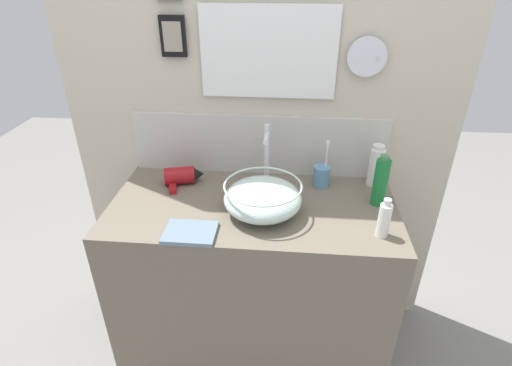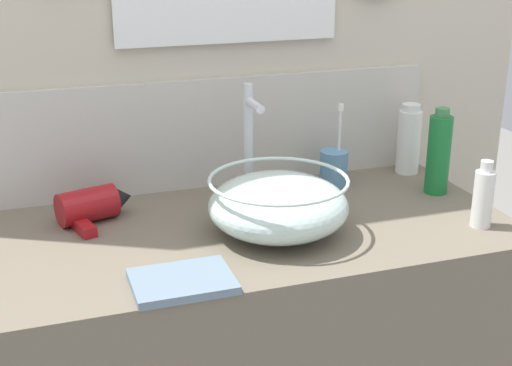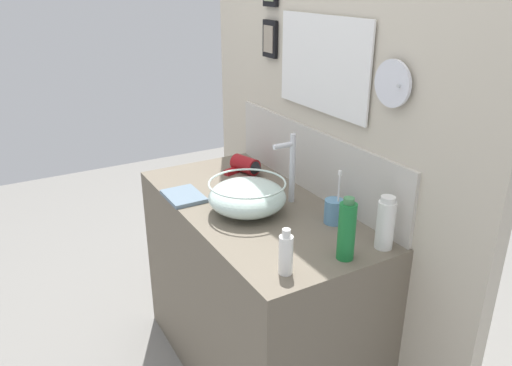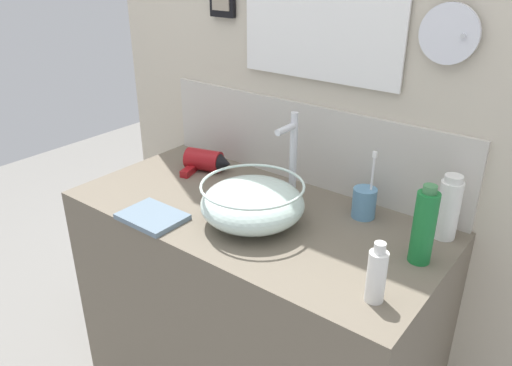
{
  "view_description": "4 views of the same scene",
  "coord_description": "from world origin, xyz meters",
  "px_view_note": "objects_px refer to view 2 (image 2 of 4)",
  "views": [
    {
      "loc": [
        0.14,
        -1.36,
        1.71
      ],
      "look_at": [
        0.01,
        0.0,
        0.94
      ],
      "focal_mm": 28.0,
      "sensor_mm": 36.0,
      "label": 1
    },
    {
      "loc": [
        -0.45,
        -1.38,
        1.47
      ],
      "look_at": [
        0.01,
        0.0,
        0.94
      ],
      "focal_mm": 50.0,
      "sensor_mm": 36.0,
      "label": 2
    },
    {
      "loc": [
        1.59,
        -0.9,
        1.68
      ],
      "look_at": [
        0.01,
        0.0,
        0.94
      ],
      "focal_mm": 35.0,
      "sensor_mm": 36.0,
      "label": 3
    },
    {
      "loc": [
        0.84,
        -1.06,
        1.57
      ],
      "look_at": [
        0.01,
        0.0,
        0.94
      ],
      "focal_mm": 35.0,
      "sensor_mm": 36.0,
      "label": 4
    }
  ],
  "objects_px": {
    "hair_drier": "(94,205)",
    "toothbrush_cup": "(334,168)",
    "shampoo_bottle": "(483,197)",
    "hand_towel": "(182,281)",
    "faucet": "(249,138)",
    "lotion_bottle": "(409,140)",
    "glass_bowl_sink": "(278,205)",
    "soap_dispenser": "(439,153)"
  },
  "relations": [
    {
      "from": "soap_dispenser",
      "to": "toothbrush_cup",
      "type": "bearing_deg",
      "value": 150.61
    },
    {
      "from": "glass_bowl_sink",
      "to": "hand_towel",
      "type": "distance_m",
      "value": 0.3
    },
    {
      "from": "glass_bowl_sink",
      "to": "hand_towel",
      "type": "bearing_deg",
      "value": -146.58
    },
    {
      "from": "lotion_bottle",
      "to": "glass_bowl_sink",
      "type": "bearing_deg",
      "value": -150.22
    },
    {
      "from": "faucet",
      "to": "shampoo_bottle",
      "type": "bearing_deg",
      "value": -34.69
    },
    {
      "from": "hair_drier",
      "to": "hand_towel",
      "type": "xyz_separation_m",
      "value": [
        0.12,
        -0.36,
        -0.03
      ]
    },
    {
      "from": "faucet",
      "to": "hand_towel",
      "type": "xyz_separation_m",
      "value": [
        -0.25,
        -0.36,
        -0.15
      ]
    },
    {
      "from": "toothbrush_cup",
      "to": "soap_dispenser",
      "type": "xyz_separation_m",
      "value": [
        0.22,
        -0.12,
        0.05
      ]
    },
    {
      "from": "hair_drier",
      "to": "shampoo_bottle",
      "type": "bearing_deg",
      "value": -20.77
    },
    {
      "from": "glass_bowl_sink",
      "to": "lotion_bottle",
      "type": "xyz_separation_m",
      "value": [
        0.47,
        0.27,
        0.02
      ]
    },
    {
      "from": "faucet",
      "to": "soap_dispenser",
      "type": "bearing_deg",
      "value": -10.69
    },
    {
      "from": "hair_drier",
      "to": "soap_dispenser",
      "type": "height_order",
      "value": "soap_dispenser"
    },
    {
      "from": "faucet",
      "to": "shampoo_bottle",
      "type": "distance_m",
      "value": 0.54
    },
    {
      "from": "hair_drier",
      "to": "lotion_bottle",
      "type": "height_order",
      "value": "lotion_bottle"
    },
    {
      "from": "faucet",
      "to": "glass_bowl_sink",
      "type": "bearing_deg",
      "value": -90.0
    },
    {
      "from": "glass_bowl_sink",
      "to": "hair_drier",
      "type": "xyz_separation_m",
      "value": [
        -0.37,
        0.2,
        -0.03
      ]
    },
    {
      "from": "toothbrush_cup",
      "to": "hair_drier",
      "type": "bearing_deg",
      "value": -176.61
    },
    {
      "from": "toothbrush_cup",
      "to": "lotion_bottle",
      "type": "relative_size",
      "value": 1.13
    },
    {
      "from": "toothbrush_cup",
      "to": "glass_bowl_sink",
      "type": "bearing_deg",
      "value": -135.33
    },
    {
      "from": "faucet",
      "to": "toothbrush_cup",
      "type": "distance_m",
      "value": 0.27
    },
    {
      "from": "hair_drier",
      "to": "hand_towel",
      "type": "distance_m",
      "value": 0.38
    },
    {
      "from": "lotion_bottle",
      "to": "shampoo_bottle",
      "type": "bearing_deg",
      "value": -94.65
    },
    {
      "from": "hair_drier",
      "to": "toothbrush_cup",
      "type": "distance_m",
      "value": 0.61
    },
    {
      "from": "toothbrush_cup",
      "to": "faucet",
      "type": "bearing_deg",
      "value": -170.9
    },
    {
      "from": "glass_bowl_sink",
      "to": "hair_drier",
      "type": "bearing_deg",
      "value": 151.54
    },
    {
      "from": "soap_dispenser",
      "to": "shampoo_bottle",
      "type": "bearing_deg",
      "value": -95.55
    },
    {
      "from": "glass_bowl_sink",
      "to": "hair_drier",
      "type": "height_order",
      "value": "glass_bowl_sink"
    },
    {
      "from": "soap_dispenser",
      "to": "hand_towel",
      "type": "relative_size",
      "value": 1.15
    },
    {
      "from": "faucet",
      "to": "lotion_bottle",
      "type": "xyz_separation_m",
      "value": [
        0.47,
        0.07,
        -0.07
      ]
    },
    {
      "from": "glass_bowl_sink",
      "to": "hand_towel",
      "type": "relative_size",
      "value": 1.61
    },
    {
      "from": "hair_drier",
      "to": "hand_towel",
      "type": "height_order",
      "value": "hair_drier"
    },
    {
      "from": "lotion_bottle",
      "to": "soap_dispenser",
      "type": "height_order",
      "value": "soap_dispenser"
    },
    {
      "from": "glass_bowl_sink",
      "to": "shampoo_bottle",
      "type": "relative_size",
      "value": 1.98
    },
    {
      "from": "soap_dispenser",
      "to": "lotion_bottle",
      "type": "bearing_deg",
      "value": 86.58
    },
    {
      "from": "toothbrush_cup",
      "to": "lotion_bottle",
      "type": "height_order",
      "value": "toothbrush_cup"
    },
    {
      "from": "hair_drier",
      "to": "toothbrush_cup",
      "type": "xyz_separation_m",
      "value": [
        0.6,
        0.04,
        0.01
      ]
    },
    {
      "from": "shampoo_bottle",
      "to": "lotion_bottle",
      "type": "height_order",
      "value": "lotion_bottle"
    },
    {
      "from": "faucet",
      "to": "lotion_bottle",
      "type": "bearing_deg",
      "value": 8.65
    },
    {
      "from": "faucet",
      "to": "lotion_bottle",
      "type": "distance_m",
      "value": 0.48
    },
    {
      "from": "toothbrush_cup",
      "to": "soap_dispenser",
      "type": "distance_m",
      "value": 0.26
    },
    {
      "from": "toothbrush_cup",
      "to": "soap_dispenser",
      "type": "height_order",
      "value": "soap_dispenser"
    },
    {
      "from": "toothbrush_cup",
      "to": "shampoo_bottle",
      "type": "bearing_deg",
      "value": -59.58
    }
  ]
}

